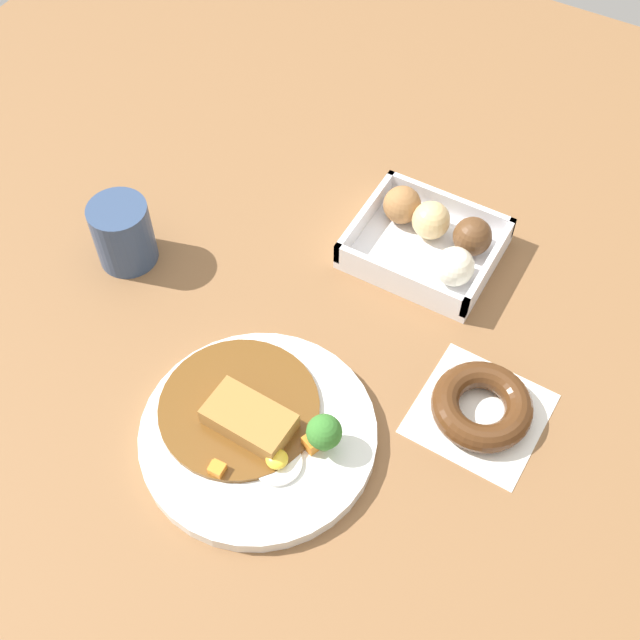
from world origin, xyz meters
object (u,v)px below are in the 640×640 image
(donut_box, at_px, (432,240))
(coffee_mug, at_px, (123,233))
(chocolate_ring_donut, at_px, (482,407))
(curry_plate, at_px, (258,431))

(donut_box, bearing_deg, coffee_mug, 30.70)
(chocolate_ring_donut, relative_size, coffee_mug, 1.61)
(donut_box, relative_size, coffee_mug, 2.03)
(curry_plate, xyz_separation_m, donut_box, (-0.05, -0.34, 0.01))
(curry_plate, distance_m, coffee_mug, 0.32)
(donut_box, xyz_separation_m, chocolate_ring_donut, (-0.15, 0.19, -0.01))
(curry_plate, distance_m, donut_box, 0.35)
(coffee_mug, bearing_deg, donut_box, -149.30)
(chocolate_ring_donut, xyz_separation_m, coffee_mug, (0.49, 0.01, 0.03))
(curry_plate, bearing_deg, coffee_mug, -26.05)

